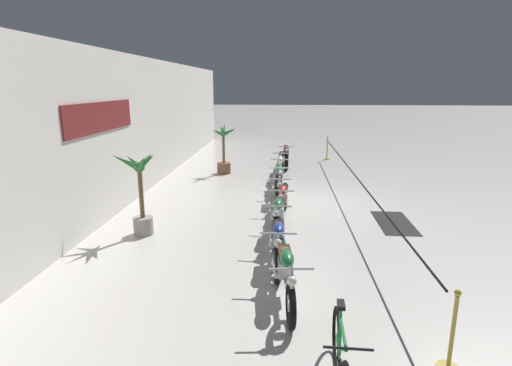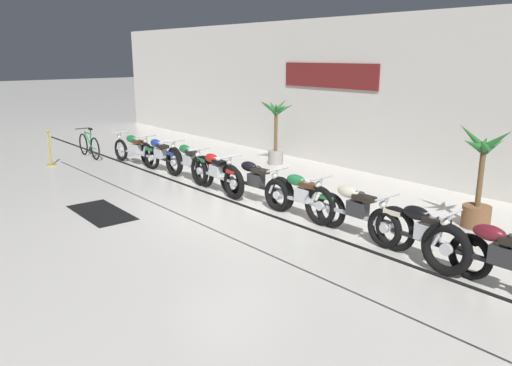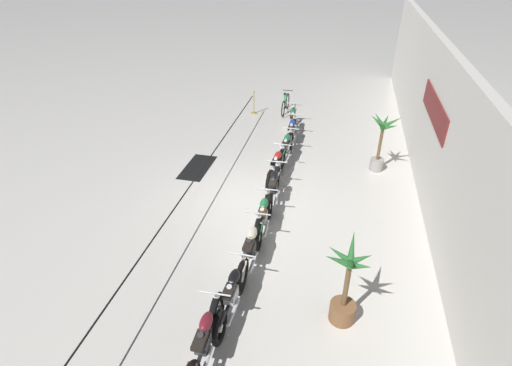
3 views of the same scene
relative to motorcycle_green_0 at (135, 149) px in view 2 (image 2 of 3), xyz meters
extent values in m
plane|color=silver|center=(5.34, -0.56, -0.46)|extent=(120.00, 120.00, 0.00)
cube|color=silver|center=(5.34, 4.56, 1.64)|extent=(28.00, 0.25, 4.20)
cube|color=maroon|center=(3.54, 4.42, 2.13)|extent=(3.52, 0.04, 0.70)
torus|color=black|center=(-0.82, -0.08, -0.13)|extent=(0.68, 0.16, 0.67)
torus|color=black|center=(0.84, 0.07, -0.13)|extent=(0.68, 0.16, 0.67)
cylinder|color=silver|center=(-0.82, -0.08, -0.13)|extent=(0.17, 0.09, 0.16)
cylinder|color=silver|center=(0.84, 0.07, -0.13)|extent=(0.17, 0.09, 0.16)
cylinder|color=silver|center=(-0.91, -0.08, 0.16)|extent=(0.31, 0.08, 0.59)
cube|color=silver|center=(0.06, 0.00, 0.03)|extent=(0.38, 0.25, 0.26)
cylinder|color=silver|center=(0.02, 0.00, 0.23)|extent=(0.19, 0.13, 0.24)
cylinder|color=silver|center=(0.10, 0.01, 0.23)|extent=(0.19, 0.13, 0.24)
cylinder|color=silver|center=(0.35, 0.17, -0.11)|extent=(0.70, 0.13, 0.07)
cube|color=#ADAFB5|center=(0.01, 0.00, -0.11)|extent=(1.33, 0.18, 0.06)
ellipsoid|color=#1E6B38|center=(-0.17, -0.02, 0.29)|extent=(0.48, 0.26, 0.22)
cube|color=#4C2D19|center=(0.19, 0.01, 0.25)|extent=(0.42, 0.24, 0.09)
cube|color=#1E6B38|center=(0.79, 0.07, 0.12)|extent=(0.33, 0.19, 0.08)
cylinder|color=silver|center=(-0.80, -0.08, 0.42)|extent=(0.09, 0.62, 0.04)
sphere|color=silver|center=(-0.88, -0.08, 0.28)|extent=(0.14, 0.14, 0.14)
torus|color=black|center=(0.48, 0.12, -0.11)|extent=(0.71, 0.10, 0.71)
torus|color=black|center=(1.93, 0.12, -0.11)|extent=(0.71, 0.10, 0.71)
cylinder|color=silver|center=(0.48, 0.12, -0.11)|extent=(0.17, 0.08, 0.17)
cylinder|color=silver|center=(1.93, 0.12, -0.11)|extent=(0.17, 0.08, 0.17)
cylinder|color=silver|center=(0.39, 0.12, 0.17)|extent=(0.30, 0.06, 0.59)
cube|color=silver|center=(1.25, 0.12, 0.05)|extent=(0.36, 0.22, 0.26)
cylinder|color=silver|center=(1.21, 0.12, 0.25)|extent=(0.18, 0.11, 0.24)
cylinder|color=silver|center=(1.29, 0.12, 0.25)|extent=(0.18, 0.11, 0.24)
cylinder|color=silver|center=(1.55, 0.26, -0.09)|extent=(0.70, 0.07, 0.07)
cube|color=black|center=(1.20, 0.12, -0.09)|extent=(1.16, 0.06, 0.06)
ellipsoid|color=navy|center=(1.02, 0.12, 0.31)|extent=(0.46, 0.22, 0.22)
cube|color=black|center=(1.38, 0.12, 0.27)|extent=(0.40, 0.20, 0.09)
cube|color=navy|center=(1.88, 0.12, 0.15)|extent=(0.32, 0.16, 0.08)
cylinder|color=silver|center=(0.50, 0.12, 0.44)|extent=(0.04, 0.62, 0.04)
sphere|color=silver|center=(0.42, 0.12, 0.30)|extent=(0.14, 0.14, 0.14)
torus|color=black|center=(1.92, 0.18, -0.07)|extent=(0.79, 0.16, 0.79)
torus|color=black|center=(3.43, 0.10, -0.07)|extent=(0.79, 0.16, 0.79)
cylinder|color=silver|center=(1.92, 0.18, -0.07)|extent=(0.19, 0.09, 0.19)
cylinder|color=silver|center=(3.43, 0.10, -0.07)|extent=(0.19, 0.09, 0.19)
cylinder|color=silver|center=(1.83, 0.18, 0.21)|extent=(0.31, 0.07, 0.59)
cube|color=silver|center=(2.73, 0.14, 0.09)|extent=(0.37, 0.24, 0.26)
cylinder|color=silver|center=(2.68, 0.14, 0.29)|extent=(0.18, 0.12, 0.24)
cylinder|color=silver|center=(2.77, 0.14, 0.29)|extent=(0.18, 0.12, 0.24)
cylinder|color=silver|center=(3.03, 0.26, -0.05)|extent=(0.70, 0.11, 0.07)
cube|color=#ADAFB5|center=(2.68, 0.14, -0.05)|extent=(1.21, 0.12, 0.06)
ellipsoid|color=#1E6B38|center=(2.50, 0.15, 0.35)|extent=(0.47, 0.24, 0.22)
cube|color=black|center=(2.86, 0.13, 0.31)|extent=(0.41, 0.22, 0.09)
cube|color=#1E6B38|center=(3.38, 0.11, 0.22)|extent=(0.33, 0.18, 0.08)
cylinder|color=silver|center=(1.94, 0.18, 0.48)|extent=(0.07, 0.62, 0.04)
sphere|color=silver|center=(1.86, 0.18, 0.34)|extent=(0.14, 0.14, 0.14)
torus|color=black|center=(3.23, 0.09, -0.09)|extent=(0.75, 0.18, 0.74)
torus|color=black|center=(4.76, -0.01, -0.09)|extent=(0.75, 0.18, 0.74)
cylinder|color=silver|center=(3.23, 0.09, -0.09)|extent=(0.18, 0.09, 0.17)
cylinder|color=silver|center=(4.76, -0.01, -0.09)|extent=(0.18, 0.09, 0.17)
cylinder|color=silver|center=(3.14, 0.10, 0.19)|extent=(0.31, 0.08, 0.59)
cube|color=silver|center=(4.05, 0.04, 0.07)|extent=(0.37, 0.24, 0.26)
cylinder|color=silver|center=(4.01, 0.04, 0.27)|extent=(0.19, 0.12, 0.24)
cylinder|color=silver|center=(4.09, 0.04, 0.27)|extent=(0.19, 0.12, 0.24)
cylinder|color=silver|center=(4.36, 0.16, -0.07)|extent=(0.70, 0.12, 0.07)
cube|color=#ADAFB5|center=(4.00, 0.04, -0.07)|extent=(1.23, 0.14, 0.06)
ellipsoid|color=#B21E19|center=(3.82, 0.05, 0.33)|extent=(0.47, 0.25, 0.22)
cube|color=black|center=(4.18, 0.03, 0.29)|extent=(0.41, 0.23, 0.09)
cube|color=#B21E19|center=(4.71, -0.01, 0.17)|extent=(0.33, 0.18, 0.08)
cylinder|color=silver|center=(3.25, 0.09, 0.46)|extent=(0.08, 0.62, 0.04)
sphere|color=silver|center=(3.17, 0.10, 0.32)|extent=(0.14, 0.14, 0.14)
torus|color=black|center=(4.44, 0.14, -0.10)|extent=(0.74, 0.16, 0.73)
torus|color=black|center=(6.07, 0.22, -0.10)|extent=(0.74, 0.16, 0.73)
cylinder|color=silver|center=(4.44, 0.14, -0.10)|extent=(0.17, 0.09, 0.17)
cylinder|color=silver|center=(6.07, 0.22, -0.10)|extent=(0.17, 0.09, 0.17)
cylinder|color=silver|center=(4.35, 0.14, 0.19)|extent=(0.31, 0.07, 0.59)
cube|color=#2D2D30|center=(5.31, 0.18, 0.06)|extent=(0.37, 0.24, 0.26)
cylinder|color=#2D2D30|center=(5.27, 0.18, 0.26)|extent=(0.18, 0.12, 0.24)
cylinder|color=#2D2D30|center=(5.35, 0.18, 0.26)|extent=(0.18, 0.12, 0.24)
cylinder|color=silver|center=(5.60, 0.34, -0.08)|extent=(0.70, 0.10, 0.07)
cube|color=black|center=(5.26, 0.18, -0.08)|extent=(1.31, 0.12, 0.06)
ellipsoid|color=black|center=(5.08, 0.17, 0.32)|extent=(0.47, 0.24, 0.22)
cube|color=black|center=(5.44, 0.19, 0.28)|extent=(0.41, 0.22, 0.09)
cube|color=black|center=(6.02, 0.21, 0.16)|extent=(0.33, 0.17, 0.08)
cylinder|color=silver|center=(4.46, 0.14, 0.45)|extent=(0.06, 0.62, 0.04)
sphere|color=silver|center=(4.38, 0.14, 0.31)|extent=(0.14, 0.14, 0.14)
torus|color=black|center=(6.03, 0.14, -0.12)|extent=(0.69, 0.15, 0.68)
torus|color=black|center=(7.45, 0.21, -0.12)|extent=(0.69, 0.15, 0.68)
cylinder|color=silver|center=(6.03, 0.14, -0.12)|extent=(0.16, 0.09, 0.16)
cylinder|color=silver|center=(7.45, 0.21, -0.12)|extent=(0.16, 0.09, 0.16)
cylinder|color=silver|center=(5.94, 0.14, 0.16)|extent=(0.31, 0.07, 0.59)
cube|color=silver|center=(6.79, 0.18, 0.04)|extent=(0.37, 0.24, 0.26)
cylinder|color=silver|center=(6.75, 0.18, 0.24)|extent=(0.18, 0.12, 0.24)
cylinder|color=silver|center=(6.83, 0.18, 0.24)|extent=(0.18, 0.12, 0.24)
cylinder|color=silver|center=(7.08, 0.33, -0.10)|extent=(0.70, 0.10, 0.07)
cube|color=#ADAFB5|center=(6.74, 0.17, -0.10)|extent=(1.14, 0.11, 0.06)
ellipsoid|color=#1E6B38|center=(6.56, 0.17, 0.30)|extent=(0.47, 0.24, 0.22)
cube|color=#4C2D19|center=(6.92, 0.18, 0.26)|extent=(0.41, 0.22, 0.09)
cube|color=#1E6B38|center=(7.40, 0.21, 0.12)|extent=(0.33, 0.17, 0.08)
cylinder|color=silver|center=(6.05, 0.14, 0.43)|extent=(0.07, 0.62, 0.04)
sphere|color=silver|center=(5.97, 0.14, 0.29)|extent=(0.14, 0.14, 0.14)
torus|color=black|center=(7.22, 0.16, -0.08)|extent=(0.77, 0.12, 0.77)
torus|color=black|center=(8.92, 0.15, -0.08)|extent=(0.77, 0.12, 0.77)
cylinder|color=silver|center=(7.22, 0.16, -0.08)|extent=(0.18, 0.08, 0.18)
cylinder|color=silver|center=(8.92, 0.15, -0.08)|extent=(0.18, 0.08, 0.18)
cylinder|color=silver|center=(7.13, 0.16, 0.21)|extent=(0.30, 0.06, 0.59)
cube|color=#2D2D30|center=(8.12, 0.15, 0.08)|extent=(0.36, 0.22, 0.26)
cylinder|color=#2D2D30|center=(8.08, 0.15, 0.28)|extent=(0.18, 0.11, 0.24)
cylinder|color=#2D2D30|center=(8.16, 0.15, 0.28)|extent=(0.18, 0.11, 0.24)
cylinder|color=silver|center=(8.42, 0.29, -0.06)|extent=(0.70, 0.07, 0.07)
cube|color=#ADAFB5|center=(8.07, 0.15, -0.06)|extent=(1.35, 0.07, 0.06)
ellipsoid|color=beige|center=(7.89, 0.16, 0.34)|extent=(0.46, 0.22, 0.22)
cube|color=black|center=(8.25, 0.15, 0.30)|extent=(0.40, 0.20, 0.09)
cube|color=beige|center=(8.87, 0.15, 0.20)|extent=(0.32, 0.16, 0.08)
cylinder|color=silver|center=(7.24, 0.16, 0.47)|extent=(0.04, 0.62, 0.04)
sphere|color=silver|center=(7.16, 0.16, 0.33)|extent=(0.14, 0.14, 0.14)
torus|color=black|center=(8.72, 0.13, -0.12)|extent=(0.69, 0.15, 0.69)
torus|color=black|center=(10.25, 0.07, -0.12)|extent=(0.69, 0.15, 0.69)
cylinder|color=silver|center=(8.72, 0.13, -0.12)|extent=(0.16, 0.09, 0.16)
cylinder|color=silver|center=(10.25, 0.07, -0.12)|extent=(0.16, 0.09, 0.16)
cylinder|color=silver|center=(8.63, 0.13, 0.17)|extent=(0.31, 0.07, 0.59)
cube|color=silver|center=(9.53, 0.10, 0.04)|extent=(0.37, 0.23, 0.26)
cylinder|color=silver|center=(9.49, 0.10, 0.24)|extent=(0.18, 0.12, 0.24)
cylinder|color=silver|center=(9.57, 0.09, 0.24)|extent=(0.18, 0.12, 0.24)
cylinder|color=silver|center=(9.84, 0.22, -0.10)|extent=(0.70, 0.10, 0.07)
cube|color=black|center=(9.48, 0.10, -0.10)|extent=(1.23, 0.11, 0.06)
ellipsoid|color=black|center=(9.30, 0.11, 0.30)|extent=(0.47, 0.24, 0.22)
cube|color=black|center=(9.66, 0.09, 0.26)|extent=(0.41, 0.22, 0.09)
cube|color=black|center=(10.20, 0.07, 0.13)|extent=(0.33, 0.17, 0.08)
cylinder|color=silver|center=(8.74, 0.13, 0.43)|extent=(0.06, 0.62, 0.04)
sphere|color=silver|center=(8.66, 0.13, 0.29)|extent=(0.14, 0.14, 0.14)
torus|color=black|center=(9.96, -0.08, -0.06)|extent=(0.81, 0.16, 0.81)
cylinder|color=silver|center=(9.96, -0.08, -0.06)|extent=(0.19, 0.08, 0.19)
cylinder|color=silver|center=(9.87, -0.08, 0.23)|extent=(0.30, 0.06, 0.59)
cube|color=#2D2D30|center=(10.77, -0.07, 0.10)|extent=(0.36, 0.23, 0.26)
cylinder|color=#2D2D30|center=(10.73, -0.07, 0.30)|extent=(0.18, 0.11, 0.24)
cylinder|color=#2D2D30|center=(10.81, -0.07, 0.30)|extent=(0.18, 0.11, 0.24)
cube|color=black|center=(10.72, -0.07, -0.04)|extent=(1.23, 0.08, 0.06)
ellipsoid|color=maroon|center=(10.54, -0.07, 0.36)|extent=(0.46, 0.23, 0.22)
cylinder|color=silver|center=(9.98, -0.08, 0.49)|extent=(0.05, 0.62, 0.04)
sphere|color=silver|center=(9.90, -0.08, 0.35)|extent=(0.14, 0.14, 0.14)
torus|color=black|center=(-2.50, -0.59, -0.11)|extent=(0.70, 0.07, 0.70)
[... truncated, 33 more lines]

